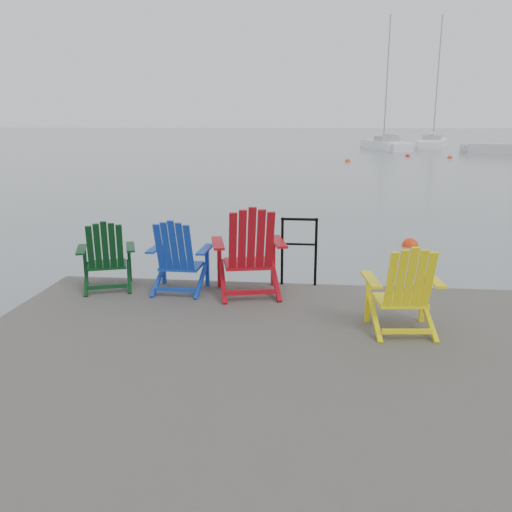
# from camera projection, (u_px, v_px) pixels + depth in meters

# --- Properties ---
(ground) EXTENTS (400.00, 400.00, 0.00)m
(ground) POSITION_uv_depth(u_px,v_px,m) (261.00, 413.00, 4.98)
(ground) COLOR slate
(ground) RESTS_ON ground
(dock) EXTENTS (6.00, 5.00, 1.40)m
(dock) POSITION_uv_depth(u_px,v_px,m) (261.00, 379.00, 4.90)
(dock) COLOR #2A2825
(dock) RESTS_ON ground
(handrail) EXTENTS (0.48, 0.04, 0.90)m
(handrail) POSITION_uv_depth(u_px,v_px,m) (299.00, 245.00, 7.07)
(handrail) COLOR black
(handrail) RESTS_ON dock
(chair_green) EXTENTS (0.87, 0.83, 0.91)m
(chair_green) POSITION_uv_depth(u_px,v_px,m) (106.00, 255.00, 6.90)
(chair_green) COLOR black
(chair_green) RESTS_ON dock
(chair_blue) EXTENTS (0.76, 0.71, 0.94)m
(chair_blue) POSITION_uv_depth(u_px,v_px,m) (178.00, 256.00, 6.78)
(chair_blue) COLOR #1035A8
(chair_blue) RESTS_ON dock
(chair_red) EXTENTS (1.02, 0.97, 1.12)m
(chair_red) POSITION_uv_depth(u_px,v_px,m) (249.00, 251.00, 6.65)
(chair_red) COLOR #9D0B15
(chair_red) RESTS_ON dock
(chair_yellow) EXTENTS (0.80, 0.75, 0.94)m
(chair_yellow) POSITION_uv_depth(u_px,v_px,m) (404.00, 288.00, 5.46)
(chair_yellow) COLOR yellow
(chair_yellow) RESTS_ON dock
(sailboat_near) EXTENTS (3.90, 9.07, 12.09)m
(sailboat_near) POSITION_uv_depth(u_px,v_px,m) (385.00, 146.00, 50.37)
(sailboat_near) COLOR white
(sailboat_near) RESTS_ON ground
(sailboat_mid) EXTENTS (4.85, 9.66, 12.79)m
(sailboat_mid) POSITION_uv_depth(u_px,v_px,m) (432.00, 144.00, 54.35)
(sailboat_mid) COLOR white
(sailboat_mid) RESTS_ON ground
(buoy_a) EXTENTS (0.35, 0.35, 0.35)m
(buoy_a) POSITION_uv_depth(u_px,v_px,m) (410.00, 246.00, 11.63)
(buoy_a) COLOR red
(buoy_a) RESTS_ON ground
(buoy_b) EXTENTS (0.38, 0.38, 0.38)m
(buoy_b) POSITION_uv_depth(u_px,v_px,m) (348.00, 162.00, 35.50)
(buoy_b) COLOR #E5480D
(buoy_b) RESTS_ON ground
(buoy_c) EXTENTS (0.37, 0.37, 0.37)m
(buoy_c) POSITION_uv_depth(u_px,v_px,m) (450.00, 158.00, 38.92)
(buoy_c) COLOR red
(buoy_c) RESTS_ON ground
(buoy_d) EXTENTS (0.36, 0.36, 0.36)m
(buoy_d) POSITION_uv_depth(u_px,v_px,m) (408.00, 156.00, 40.66)
(buoy_d) COLOR red
(buoy_d) RESTS_ON ground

